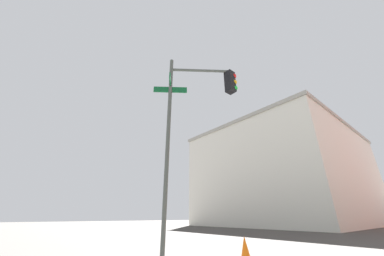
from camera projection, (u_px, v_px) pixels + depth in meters
traffic_signal_near at (198, 106)px, 6.66m from camera, size 1.81×2.29×6.14m
building_stucco at (287, 180)px, 28.44m from camera, size 16.87×21.72×11.44m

